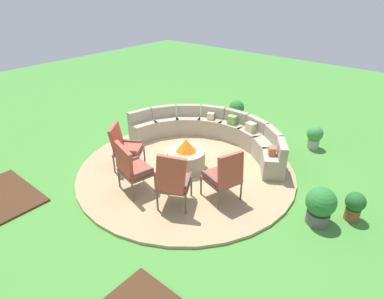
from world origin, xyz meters
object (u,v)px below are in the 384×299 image
object	(u,v)px
curved_stone_bench	(215,133)
fire_pit	(186,157)
lounge_chair_back_right	(225,175)
potted_plant_1	(355,205)
lounge_chair_front_left	(124,146)
potted_plant_0	(321,205)
lounge_chair_back_left	(173,180)
lounge_chair_front_right	(131,167)
potted_plant_3	(236,110)
potted_plant_2	(315,136)

from	to	relation	value
curved_stone_bench	fire_pit	bearing A→B (deg)	-80.16
curved_stone_bench	lounge_chair_back_right	bearing A→B (deg)	-49.33
lounge_chair_back_right	potted_plant_1	xyz separation A→B (m)	(2.04, 1.05, -0.30)
lounge_chair_front_left	lounge_chair_back_right	bearing A→B (deg)	67.44
lounge_chair_back_right	potted_plant_0	xyz separation A→B (m)	(1.61, 0.57, -0.22)
curved_stone_bench	lounge_chair_front_left	world-z (taller)	lounge_chair_front_left
lounge_chair_back_left	lounge_chair_back_right	world-z (taller)	lounge_chair_back_left
lounge_chair_front_right	curved_stone_bench	bearing A→B (deg)	102.32
lounge_chair_front_left	potted_plant_0	xyz separation A→B (m)	(3.95, 0.99, -0.21)
lounge_chair_front_right	lounge_chair_back_left	bearing A→B (deg)	22.06
potted_plant_3	lounge_chair_back_left	bearing A→B (deg)	-71.70
curved_stone_bench	lounge_chair_front_left	distance (m)	2.35
potted_plant_0	potted_plant_1	world-z (taller)	potted_plant_0
fire_pit	lounge_chair_back_left	size ratio (longest dim) A/B	0.73
curved_stone_bench	potted_plant_2	distance (m)	2.48
curved_stone_bench	potted_plant_3	xyz separation A→B (m)	(-0.48, 1.75, -0.02)
fire_pit	curved_stone_bench	bearing A→B (deg)	99.84
fire_pit	potted_plant_3	distance (m)	3.20
potted_plant_1	potted_plant_2	bearing A→B (deg)	125.60
lounge_chair_front_left	potted_plant_2	xyz separation A→B (m)	(2.81, 3.67, -0.26)
curved_stone_bench	lounge_chair_back_left	xyz separation A→B (m)	(0.93, -2.52, 0.27)
lounge_chair_front_right	lounge_chair_back_right	bearing A→B (deg)	43.41
fire_pit	potted_plant_3	world-z (taller)	fire_pit
curved_stone_bench	lounge_chair_front_left	xyz separation A→B (m)	(-0.82, -2.18, 0.23)
potted_plant_2	potted_plant_3	distance (m)	2.48
lounge_chair_front_left	lounge_chair_back_right	distance (m)	2.38
potted_plant_1	lounge_chair_front_right	bearing A→B (deg)	-151.17
lounge_chair_front_right	potted_plant_1	world-z (taller)	lounge_chair_front_right
lounge_chair_back_right	potted_plant_0	world-z (taller)	lounge_chair_back_right
potted_plant_3	potted_plant_0	bearing A→B (deg)	-39.22
curved_stone_bench	lounge_chair_front_right	bearing A→B (deg)	-90.18
lounge_chair_front_left	potted_plant_3	size ratio (longest dim) A/B	1.63
lounge_chair_back_right	potted_plant_0	size ratio (longest dim) A/B	1.50
lounge_chair_back_left	potted_plant_3	bearing A→B (deg)	79.14
curved_stone_bench	potted_plant_3	distance (m)	1.82
fire_pit	potted_plant_1	bearing A→B (deg)	11.08
lounge_chair_back_left	potted_plant_1	xyz separation A→B (m)	(2.63, 1.81, -0.32)
lounge_chair_back_left	potted_plant_1	world-z (taller)	lounge_chair_back_left
curved_stone_bench	lounge_chair_front_left	size ratio (longest dim) A/B	3.94
potted_plant_1	potted_plant_2	distance (m)	2.71
lounge_chair_front_right	potted_plant_0	bearing A→B (deg)	37.90
curved_stone_bench	lounge_chair_back_left	size ratio (longest dim) A/B	3.53
fire_pit	lounge_chair_front_right	size ratio (longest dim) A/B	0.78
lounge_chair_front_left	potted_plant_2	world-z (taller)	lounge_chair_front_left
fire_pit	potted_plant_2	bearing A→B (deg)	58.56
curved_stone_bench	lounge_chair_back_right	xyz separation A→B (m)	(1.52, -1.77, 0.24)
lounge_chair_back_left	potted_plant_0	distance (m)	2.58
lounge_chair_front_left	fire_pit	bearing A→B (deg)	94.99
lounge_chair_front_right	lounge_chair_back_right	world-z (taller)	lounge_chair_front_right
curved_stone_bench	potted_plant_1	world-z (taller)	curved_stone_bench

